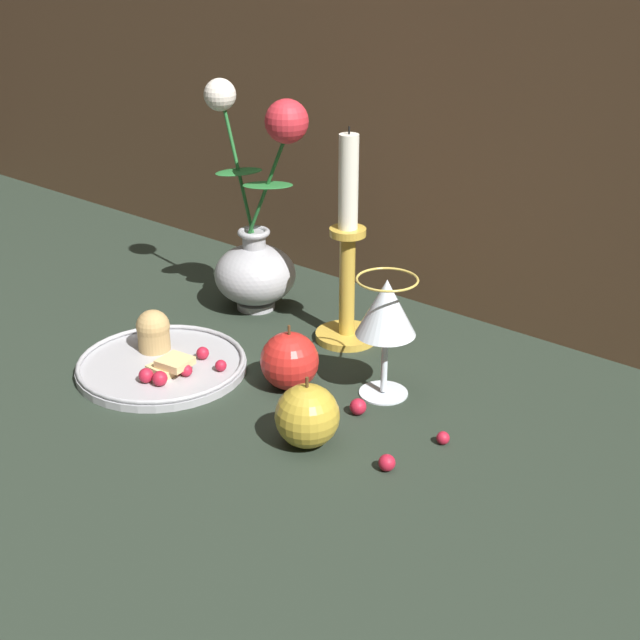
{
  "coord_description": "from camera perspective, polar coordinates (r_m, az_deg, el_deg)",
  "views": [
    {
      "loc": [
        0.65,
        -0.74,
        0.54
      ],
      "look_at": [
        0.04,
        0.0,
        0.1
      ],
      "focal_mm": 50.0,
      "sensor_mm": 36.0,
      "label": 1
    }
  ],
  "objects": [
    {
      "name": "berry_under_candlestick",
      "position": [
        1.01,
        7.84,
        -7.52
      ],
      "size": [
        0.01,
        0.01,
        0.01
      ],
      "primitive_type": "sphere",
      "color": "#AD192D",
      "rests_on": "ground_plane"
    },
    {
      "name": "wine_glass",
      "position": [
        1.05,
        4.26,
        0.54
      ],
      "size": [
        0.07,
        0.07,
        0.15
      ],
      "color": "silver",
      "rests_on": "ground_plane"
    },
    {
      "name": "candlestick",
      "position": [
        1.19,
        1.76,
        3.71
      ],
      "size": [
        0.09,
        0.09,
        0.3
      ],
      "color": "gold",
      "rests_on": "ground_plane"
    },
    {
      "name": "ground_plane",
      "position": [
        1.12,
        -1.58,
        -4.09
      ],
      "size": [
        2.4,
        2.4,
        0.0
      ],
      "primitive_type": "plane",
      "color": "#232D23",
      "rests_on": "ground"
    },
    {
      "name": "apple_near_glass",
      "position": [
        0.99,
        -0.82,
        -6.15
      ],
      "size": [
        0.07,
        0.07,
        0.08
      ],
      "color": "#B2932D",
      "rests_on": "ground_plane"
    },
    {
      "name": "apple_beside_vase",
      "position": [
        1.1,
        -1.87,
        -2.67
      ],
      "size": [
        0.07,
        0.07,
        0.08
      ],
      "color": "red",
      "rests_on": "ground_plane"
    },
    {
      "name": "berry_front_center",
      "position": [
        1.06,
        -0.91,
        -5.59
      ],
      "size": [
        0.02,
        0.02,
        0.02
      ],
      "primitive_type": "sphere",
      "color": "#AD192D",
      "rests_on": "ground_plane"
    },
    {
      "name": "vase",
      "position": [
        1.3,
        -4.08,
        4.74
      ],
      "size": [
        0.18,
        0.12,
        0.33
      ],
      "color": "#A3A3A8",
      "rests_on": "ground_plane"
    },
    {
      "name": "berry_by_glass_stem",
      "position": [
        1.06,
        2.45,
        -5.56
      ],
      "size": [
        0.02,
        0.02,
        0.02
      ],
      "primitive_type": "sphere",
      "color": "#AD192D",
      "rests_on": "ground_plane"
    },
    {
      "name": "plate_with_pastries",
      "position": [
        1.17,
        -10.14,
        -2.51
      ],
      "size": [
        0.22,
        0.22,
        0.07
      ],
      "color": "#A3A3A8",
      "rests_on": "ground_plane"
    },
    {
      "name": "berry_near_plate",
      "position": [
        0.96,
        4.3,
        -9.1
      ],
      "size": [
        0.02,
        0.02,
        0.02
      ],
      "primitive_type": "sphere",
      "color": "#AD192D",
      "rests_on": "ground_plane"
    }
  ]
}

